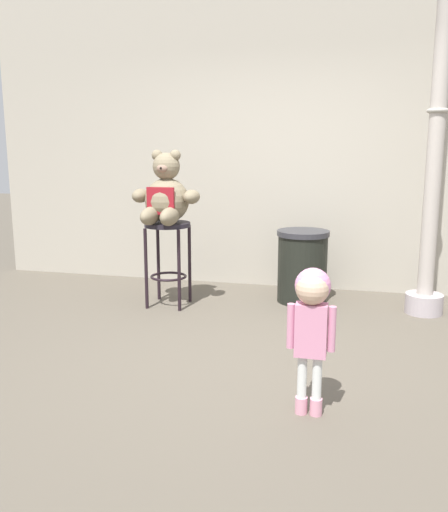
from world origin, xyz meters
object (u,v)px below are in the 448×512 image
object	(u,v)px
lamppost	(433,174)
child_walking	(312,310)
trash_bin	(302,266)
teddy_bear	(166,197)
bar_stool_with_teddy	(168,246)

from	to	relation	value
lamppost	child_walking	bearing A→B (deg)	-110.97
child_walking	trash_bin	size ratio (longest dim) A/B	1.20
child_walking	trash_bin	xyz separation A→B (m)	(-0.29, 2.32, -0.26)
trash_bin	lamppost	distance (m)	1.45
teddy_bear	trash_bin	bearing A→B (deg)	20.82
bar_stool_with_teddy	child_walking	size ratio (longest dim) A/B	0.94
teddy_bear	trash_bin	size ratio (longest dim) A/B	0.95
child_walking	lamppost	world-z (taller)	lamppost
bar_stool_with_teddy	teddy_bear	size ratio (longest dim) A/B	1.20
bar_stool_with_teddy	trash_bin	world-z (taller)	bar_stool_with_teddy
child_walking	bar_stool_with_teddy	bearing A→B (deg)	-166.96
teddy_bear	trash_bin	xyz separation A→B (m)	(1.23, 0.47, -0.69)
teddy_bear	trash_bin	distance (m)	1.49
teddy_bear	child_walking	distance (m)	2.44
child_walking	trash_bin	world-z (taller)	child_walking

